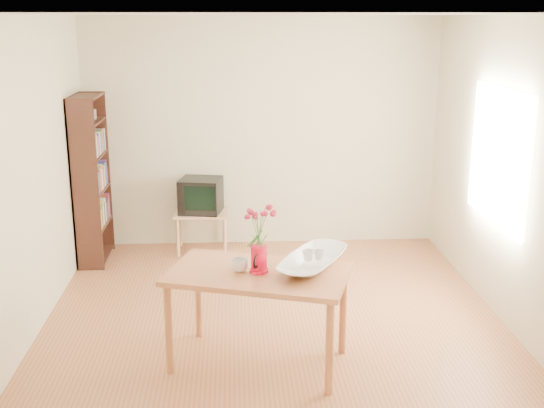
{
  "coord_description": "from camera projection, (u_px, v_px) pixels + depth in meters",
  "views": [
    {
      "loc": [
        -0.33,
        -5.43,
        2.58
      ],
      "look_at": [
        0.0,
        0.3,
        1.0
      ],
      "focal_mm": 45.0,
      "sensor_mm": 36.0,
      "label": 1
    }
  ],
  "objects": [
    {
      "name": "pitcher",
      "position": [
        259.0,
        260.0,
        5.03
      ],
      "size": [
        0.14,
        0.21,
        0.21
      ],
      "rotation": [
        0.0,
        0.0,
        -0.34
      ],
      "color": "red",
      "rests_on": "table"
    },
    {
      "name": "flowers",
      "position": [
        259.0,
        225.0,
        4.96
      ],
      "size": [
        0.24,
        0.24,
        0.34
      ],
      "primitive_type": null,
      "color": "#BA2B4F",
      "rests_on": "pitcher"
    },
    {
      "name": "television",
      "position": [
        201.0,
        195.0,
        7.62
      ],
      "size": [
        0.51,
        0.48,
        0.38
      ],
      "rotation": [
        0.0,
        0.0,
        -0.19
      ],
      "color": "black",
      "rests_on": "tv_stand"
    },
    {
      "name": "bookshelf",
      "position": [
        92.0,
        185.0,
        7.28
      ],
      "size": [
        0.28,
        0.7,
        1.8
      ],
      "color": "black",
      "rests_on": "ground"
    },
    {
      "name": "teacup_b",
      "position": [
        319.0,
        240.0,
        5.13
      ],
      "size": [
        0.09,
        0.09,
        0.06
      ],
      "primitive_type": "imported",
      "rotation": [
        0.0,
        0.0,
        1.93
      ],
      "color": "white",
      "rests_on": "bowl"
    },
    {
      "name": "mug",
      "position": [
        240.0,
        265.0,
        5.06
      ],
      "size": [
        0.14,
        0.14,
        0.1
      ],
      "primitive_type": "imported",
      "rotation": [
        0.0,
        0.0,
        3.31
      ],
      "color": "white",
      "rests_on": "table"
    },
    {
      "name": "room",
      "position": [
        278.0,
        178.0,
        5.59
      ],
      "size": [
        4.5,
        4.5,
        4.5
      ],
      "color": "#945634",
      "rests_on": "ground"
    },
    {
      "name": "teacup_a",
      "position": [
        308.0,
        241.0,
        5.11
      ],
      "size": [
        0.11,
        0.11,
        0.07
      ],
      "primitive_type": "imported",
      "rotation": [
        0.0,
        0.0,
        0.96
      ],
      "color": "white",
      "rests_on": "bowl"
    },
    {
      "name": "bowl",
      "position": [
        314.0,
        234.0,
        5.1
      ],
      "size": [
        0.74,
        0.74,
        0.51
      ],
      "primitive_type": "imported",
      "rotation": [
        0.0,
        0.0,
        -0.5
      ],
      "color": "white",
      "rests_on": "table"
    },
    {
      "name": "tv_stand",
      "position": [
        202.0,
        218.0,
        7.68
      ],
      "size": [
        0.6,
        0.45,
        0.46
      ],
      "color": "tan",
      "rests_on": "ground"
    },
    {
      "name": "table",
      "position": [
        258.0,
        283.0,
        5.09
      ],
      "size": [
        1.48,
        1.12,
        0.75
      ],
      "rotation": [
        0.0,
        0.0,
        -0.31
      ],
      "color": "#A75E39",
      "rests_on": "ground"
    }
  ]
}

